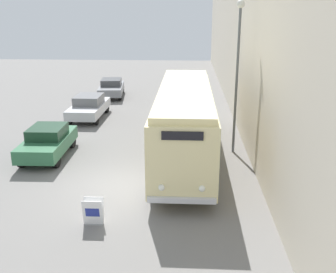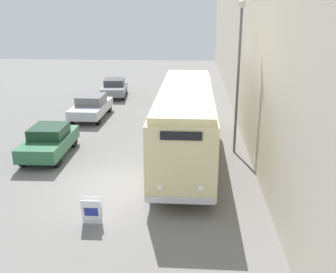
{
  "view_description": "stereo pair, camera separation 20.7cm",
  "coord_description": "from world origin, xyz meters",
  "views": [
    {
      "loc": [
        2.65,
        -13.9,
        6.64
      ],
      "look_at": [
        1.87,
        0.54,
        1.94
      ],
      "focal_mm": 42.0,
      "sensor_mm": 36.0,
      "label": 1
    },
    {
      "loc": [
        2.86,
        -13.89,
        6.64
      ],
      "look_at": [
        1.87,
        0.54,
        1.94
      ],
      "focal_mm": 42.0,
      "sensor_mm": 36.0,
      "label": 2
    }
  ],
  "objects": [
    {
      "name": "parked_car_near",
      "position": [
        -3.91,
        3.15,
        0.75
      ],
      "size": [
        1.88,
        4.07,
        1.44
      ],
      "rotation": [
        0.0,
        0.0,
        0.02
      ],
      "color": "black",
      "rests_on": "ground_plane"
    },
    {
      "name": "vintage_bus",
      "position": [
        2.47,
        3.24,
        1.89
      ],
      "size": [
        2.41,
        10.97,
        3.34
      ],
      "color": "black",
      "rests_on": "ground_plane"
    },
    {
      "name": "sign_board",
      "position": [
        -0.36,
        -2.82,
        0.43
      ],
      "size": [
        0.65,
        0.34,
        0.9
      ],
      "color": "gray",
      "rests_on": "ground_plane"
    },
    {
      "name": "streetlamp",
      "position": [
        4.84,
        4.26,
        4.5
      ],
      "size": [
        0.36,
        0.36,
        7.03
      ],
      "color": "#595E60",
      "rests_on": "ground_plane"
    },
    {
      "name": "building_wall_right",
      "position": [
        5.66,
        10.0,
        4.23
      ],
      "size": [
        0.3,
        60.0,
        8.45
      ],
      "color": "beige",
      "rests_on": "ground_plane"
    },
    {
      "name": "parked_car_mid",
      "position": [
        -3.69,
        10.08,
        0.75
      ],
      "size": [
        1.92,
        4.43,
        1.45
      ],
      "rotation": [
        0.0,
        0.0,
        -0.01
      ],
      "color": "black",
      "rests_on": "ground_plane"
    },
    {
      "name": "parked_car_far",
      "position": [
        -3.5,
        16.54,
        0.72
      ],
      "size": [
        2.19,
        4.29,
        1.39
      ],
      "rotation": [
        0.0,
        0.0,
        0.1
      ],
      "color": "black",
      "rests_on": "ground_plane"
    },
    {
      "name": "ground_plane",
      "position": [
        0.0,
        0.0,
        0.0
      ],
      "size": [
        80.0,
        80.0,
        0.0
      ],
      "primitive_type": "plane",
      "color": "slate"
    }
  ]
}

